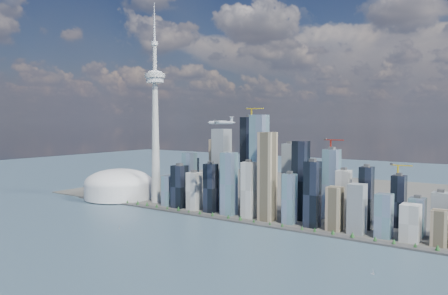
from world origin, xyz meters
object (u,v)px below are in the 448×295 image
Objects in this scene: sailboat_west at (119,227)px; sailboat_east at (373,273)px; airplane at (221,122)px; needle_tower at (155,119)px; dome_stadium at (119,185)px.

sailboat_west is 1.12× the size of sailboat_east.
sailboat_west is at bearing -147.13° from airplane.
sailboat_west reaches higher than sailboat_east.
sailboat_west is at bearing -61.77° from needle_tower.
needle_tower is 742.06m from sailboat_east.
dome_stadium is at bearing -172.17° from sailboat_east.
airplane is (296.86, -104.08, -8.17)m from needle_tower.
needle_tower is 314.69m from airplane.
dome_stadium is 20.62× the size of sailboat_west.
dome_stadium is 375.81m from sailboat_west.
sailboat_east is at bearing 25.49° from sailboat_west.
dome_stadium is (-140.00, -10.00, -196.40)m from needle_tower.
needle_tower is at bearing -175.98° from sailboat_east.
airplane is 7.57× the size of sailboat_east.
sailboat_west is (139.09, -259.05, -232.73)m from needle_tower.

